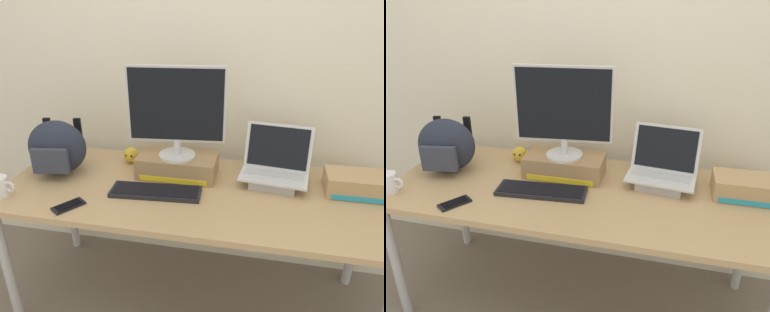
% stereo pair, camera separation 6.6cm
% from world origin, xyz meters
% --- Properties ---
extents(ground_plane, '(20.00, 20.00, 0.00)m').
position_xyz_m(ground_plane, '(0.00, 0.00, 0.00)').
color(ground_plane, '#70665B').
extents(back_wall, '(7.00, 0.10, 2.60)m').
position_xyz_m(back_wall, '(0.00, 0.48, 1.30)').
color(back_wall, silver).
rests_on(back_wall, ground).
extents(desk, '(1.88, 0.76, 0.72)m').
position_xyz_m(desk, '(0.00, 0.00, 0.65)').
color(desk, tan).
rests_on(desk, ground).
extents(toner_box_yellow, '(0.41, 0.21, 0.11)m').
position_xyz_m(toner_box_yellow, '(-0.11, 0.14, 0.77)').
color(toner_box_yellow, '#9E7A51').
rests_on(toner_box_yellow, desk).
extents(desktop_monitor, '(0.49, 0.19, 0.47)m').
position_xyz_m(desktop_monitor, '(-0.11, 0.13, 1.07)').
color(desktop_monitor, silver).
rests_on(desktop_monitor, toner_box_yellow).
extents(open_laptop, '(0.36, 0.27, 0.28)m').
position_xyz_m(open_laptop, '(0.39, 0.15, 0.77)').
color(open_laptop, '#ADADB2').
rests_on(open_laptop, desk).
extents(external_keyboard, '(0.44, 0.17, 0.02)m').
position_xyz_m(external_keyboard, '(-0.16, -0.08, 0.73)').
color(external_keyboard, black).
rests_on(external_keyboard, desk).
extents(messenger_backpack, '(0.33, 0.27, 0.29)m').
position_xyz_m(messenger_backpack, '(-0.73, 0.04, 0.86)').
color(messenger_backpack, '#232838').
rests_on(messenger_backpack, desk).
extents(coffee_mug, '(0.12, 0.08, 0.10)m').
position_xyz_m(coffee_mug, '(-0.88, -0.24, 0.77)').
color(coffee_mug, silver).
rests_on(coffee_mug, desk).
extents(cell_phone, '(0.14, 0.15, 0.01)m').
position_xyz_m(cell_phone, '(-0.51, -0.27, 0.72)').
color(cell_phone, black).
rests_on(cell_phone, desk).
extents(plush_toy, '(0.09, 0.09, 0.09)m').
position_xyz_m(plush_toy, '(-0.40, 0.24, 0.76)').
color(plush_toy, gold).
rests_on(plush_toy, desk).
extents(toner_box_cyan, '(0.32, 0.18, 0.10)m').
position_xyz_m(toner_box_cyan, '(0.79, 0.12, 0.77)').
color(toner_box_cyan, tan).
rests_on(toner_box_cyan, desk).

